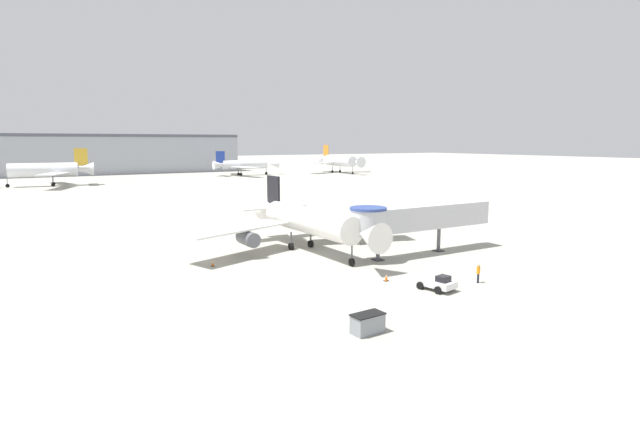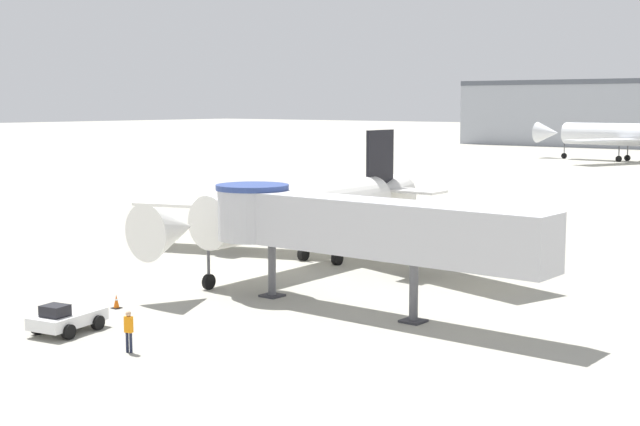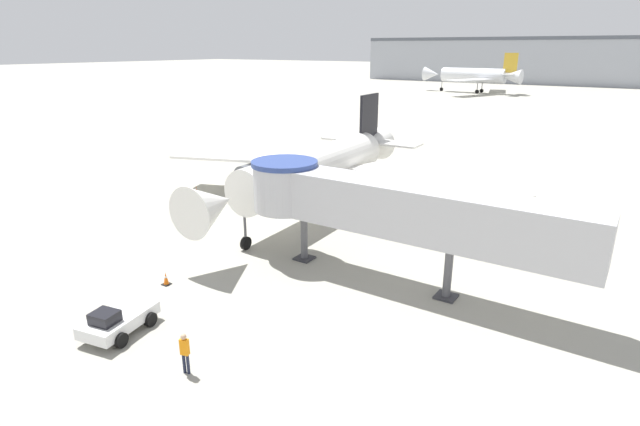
{
  "view_description": "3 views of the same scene",
  "coord_description": "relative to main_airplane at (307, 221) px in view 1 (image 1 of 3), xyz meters",
  "views": [
    {
      "loc": [
        -28.44,
        -50.11,
        13.4
      ],
      "look_at": [
        -0.14,
        -2.31,
        5.42
      ],
      "focal_mm": 28.0,
      "sensor_mm": 36.0,
      "label": 1
    },
    {
      "loc": [
        37.97,
        -42.01,
        10.7
      ],
      "look_at": [
        4.76,
        -0.67,
        4.15
      ],
      "focal_mm": 50.0,
      "sensor_mm": 36.0,
      "label": 2
    },
    {
      "loc": [
        22.34,
        -29.55,
        12.79
      ],
      "look_at": [
        4.71,
        -2.87,
        2.14
      ],
      "focal_mm": 28.0,
      "sensor_mm": 36.0,
      "label": 3
    }
  ],
  "objects": [
    {
      "name": "background_jet_orange_tail",
      "position": [
        86.96,
        127.95,
        1.45
      ],
      "size": [
        31.32,
        32.29,
        11.87
      ],
      "rotation": [
        0.0,
        0.0,
        -0.03
      ],
      "color": "silver",
      "rests_on": "ground_plane"
    },
    {
      "name": "background_jet_blue_tail",
      "position": [
        45.8,
        134.04,
        0.55
      ],
      "size": [
        27.21,
        30.92,
        9.7
      ],
      "rotation": [
        0.0,
        0.0,
        1.52
      ],
      "color": "silver",
      "rests_on": "ground_plane"
    },
    {
      "name": "jet_bridge",
      "position": [
        9.62,
        -8.51,
        0.78
      ],
      "size": [
        19.95,
        4.1,
        6.19
      ],
      "rotation": [
        0.0,
        0.0,
        0.0
      ],
      "color": "#B7B7BC",
      "rests_on": "ground_plane"
    },
    {
      "name": "background_jet_gold_tail",
      "position": [
        -23.99,
        118.58,
        1.23
      ],
      "size": [
        29.48,
        33.9,
        11.34
      ],
      "rotation": [
        0.0,
        0.0,
        -1.64
      ],
      "color": "silver",
      "rests_on": "ground_plane"
    },
    {
      "name": "terminal_building",
      "position": [
        -13.69,
        172.28,
        4.5
      ],
      "size": [
        136.63,
        19.59,
        16.42
      ],
      "color": "#999EA8",
      "rests_on": "ground_plane"
    },
    {
      "name": "main_airplane",
      "position": [
        0.0,
        0.0,
        0.0
      ],
      "size": [
        31.8,
        25.63,
        8.76
      ],
      "rotation": [
        0.0,
        0.0,
        0.04
      ],
      "color": "white",
      "rests_on": "ground_plane"
    },
    {
      "name": "traffic_cone_port_wing",
      "position": [
        -12.58,
        -1.59,
        -3.42
      ],
      "size": [
        0.39,
        0.39,
        0.64
      ],
      "color": "black",
      "rests_on": "ground_plane"
    },
    {
      "name": "pushback_tug_white",
      "position": [
        2.16,
        -20.36,
        -3.06
      ],
      "size": [
        2.67,
        3.83,
        1.45
      ],
      "rotation": [
        0.0,
        0.0,
        0.19
      ],
      "color": "silver",
      "rests_on": "ground_plane"
    },
    {
      "name": "ground_crew_marshaller",
      "position": [
        7.17,
        -20.74,
        -2.66
      ],
      "size": [
        0.4,
        0.29,
        1.84
      ],
      "rotation": [
        0.0,
        0.0,
        3.42
      ],
      "color": "#1E2338",
      "rests_on": "ground_plane"
    },
    {
      "name": "ground_plane",
      "position": [
        -0.95,
        -2.72,
        -3.72
      ],
      "size": [
        800.0,
        800.0,
        0.0
      ],
      "primitive_type": "plane",
      "color": "#9E9B8E"
    },
    {
      "name": "service_container_gray",
      "position": [
        -9.38,
        -25.61,
        -3.01
      ],
      "size": [
        2.48,
        1.47,
        1.42
      ],
      "rotation": [
        0.0,
        0.0,
        0.07
      ],
      "color": "gray",
      "rests_on": "ground_plane"
    },
    {
      "name": "traffic_cone_near_nose",
      "position": [
        0.03,
        -15.76,
        -3.37
      ],
      "size": [
        0.45,
        0.45,
        0.74
      ],
      "color": "black",
      "rests_on": "ground_plane"
    }
  ]
}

